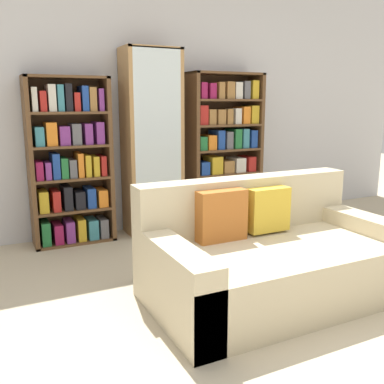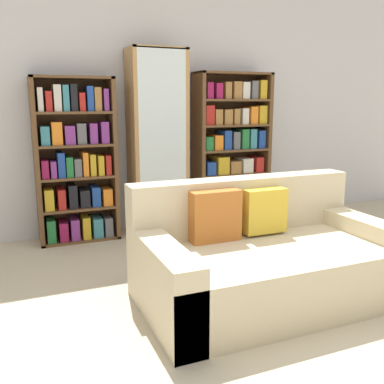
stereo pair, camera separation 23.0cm
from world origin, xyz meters
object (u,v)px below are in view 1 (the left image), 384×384
Objects in this scene: bookshelf_left at (70,164)px; display_cabinet at (152,143)px; bookshelf_right at (224,151)px; couch at (270,258)px; wine_bottle at (227,227)px.

bookshelf_left is 0.85m from display_cabinet.
display_cabinet is 1.13× the size of bookshelf_right.
display_cabinet is at bearing 95.98° from couch.
bookshelf_right is 1.00m from wine_bottle.
wine_bottle is (1.36, -0.66, -0.63)m from bookshelf_left.
bookshelf_left is at bearing 154.28° from wine_bottle.
bookshelf_right is 4.66× the size of wine_bottle.
bookshelf_right is at bearing -0.02° from bookshelf_left.
couch is at bearing -84.02° from display_cabinet.
wine_bottle is at bearing -50.24° from display_cabinet.
bookshelf_right is (1.71, -0.00, 0.04)m from bookshelf_left.
bookshelf_right reaches higher than couch.
bookshelf_left is 1.64m from wine_bottle.
couch is 0.94× the size of display_cabinet.
display_cabinet reaches higher than wine_bottle.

